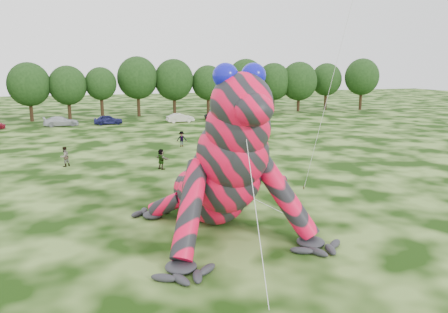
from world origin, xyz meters
name	(u,v)px	position (x,y,z in m)	size (l,w,h in m)	color
ground	(130,256)	(0.00, 0.00, 0.00)	(240.00, 240.00, 0.00)	#16330A
inflatable_gecko	(206,144)	(4.94, 3.88, 4.61)	(15.53, 18.44, 9.22)	#F40B39
tree_7	(30,92)	(-10.08, 56.80, 4.74)	(6.68, 6.01, 9.48)	black
tree_8	(68,93)	(-4.22, 56.99, 4.47)	(6.14, 5.53, 8.94)	black
tree_9	(101,93)	(1.06, 57.35, 4.34)	(5.27, 4.74, 8.68)	black
tree_10	(138,87)	(7.40, 58.58, 5.25)	(7.09, 6.38, 10.50)	black
tree_11	(174,87)	(13.79, 58.20, 5.03)	(7.01, 6.31, 10.07)	black
tree_12	(208,90)	(20.01, 57.74, 4.49)	(5.99, 5.39, 8.97)	black
tree_13	(246,86)	(27.13, 57.13, 5.06)	(6.83, 6.15, 10.13)	black
tree_14	(273,87)	(33.46, 58.72, 4.70)	(6.82, 6.14, 9.40)	black
tree_15	(299,87)	(38.47, 57.77, 4.82)	(7.17, 6.45, 9.63)	black
tree_16	(326,86)	(45.45, 59.37, 4.69)	(6.26, 5.63, 9.37)	black
tree_17	(361,84)	(51.95, 56.66, 5.15)	(6.98, 6.28, 10.30)	black
car_3	(61,121)	(-5.29, 49.39, 0.73)	(2.05, 5.04, 1.46)	#B5B9C0
car_4	(108,120)	(1.58, 49.10, 0.74)	(1.74, 4.33, 1.48)	navy
car_5	(180,118)	(12.69, 48.18, 0.72)	(1.52, 4.36, 1.44)	beige
car_6	(220,116)	(19.59, 48.88, 0.71)	(2.34, 5.08, 1.41)	#262628
car_7	(256,116)	(25.21, 47.01, 0.66)	(1.84, 4.53, 1.32)	white
spectator_2	(182,139)	(8.49, 27.46, 0.88)	(1.13, 0.65, 1.75)	gray
spectator_5	(161,159)	(4.49, 17.44, 0.91)	(1.68, 0.54, 1.81)	gray
spectator_1	(65,157)	(-3.70, 21.09, 0.91)	(0.88, 0.69, 1.82)	gray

